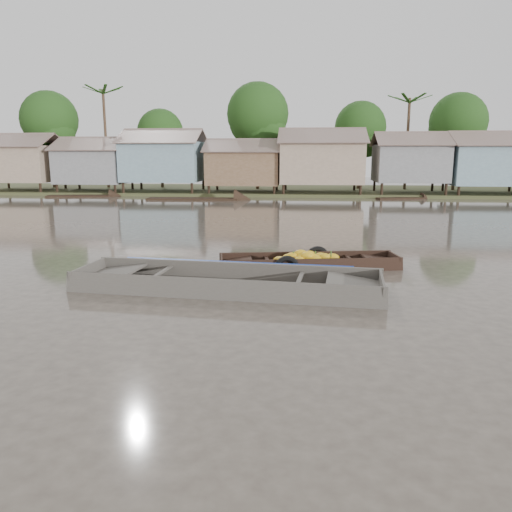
{
  "coord_description": "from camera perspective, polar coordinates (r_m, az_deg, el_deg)",
  "views": [
    {
      "loc": [
        1.01,
        -11.86,
        3.49
      ],
      "look_at": [
        -0.17,
        0.94,
        0.8
      ],
      "focal_mm": 35.0,
      "sensor_mm": 36.0,
      "label": 1
    }
  ],
  "objects": [
    {
      "name": "ground",
      "position": [
        12.4,
        0.39,
        -4.53
      ],
      "size": [
        120.0,
        120.0,
        0.0
      ],
      "primitive_type": "plane",
      "color": "#443C34",
      "rests_on": "ground"
    },
    {
      "name": "banana_boat",
      "position": [
        15.43,
        5.8,
        -0.77
      ],
      "size": [
        5.64,
        2.23,
        0.78
      ],
      "rotation": [
        0.0,
        0.0,
        0.17
      ],
      "color": "black",
      "rests_on": "ground"
    },
    {
      "name": "distant_boats",
      "position": [
        34.43,
        5.51,
        5.86
      ],
      "size": [
        44.42,
        14.99,
        0.35
      ],
      "color": "black",
      "rests_on": "ground"
    },
    {
      "name": "riverbank",
      "position": [
        43.77,
        8.08,
        11.16
      ],
      "size": [
        120.0,
        12.47,
        10.22
      ],
      "color": "#384723",
      "rests_on": "ground"
    },
    {
      "name": "viewer_boat",
      "position": [
        12.98,
        -3.2,
        -3.48
      ],
      "size": [
        8.1,
        2.81,
        0.64
      ],
      "rotation": [
        0.0,
        0.0,
        -0.09
      ],
      "color": "#47423C",
      "rests_on": "ground"
    }
  ]
}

